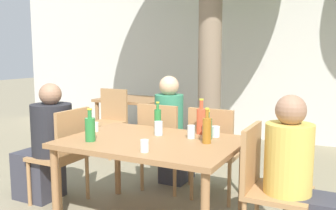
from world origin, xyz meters
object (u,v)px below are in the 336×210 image
at_px(patio_chair_0, 65,150).
at_px(drinking_glass_0, 145,146).
at_px(drinking_glass_4, 159,128).
at_px(dining_table_back, 133,105).
at_px(patio_chair_1, 266,181).
at_px(green_bottle_3, 90,129).
at_px(person_seated_2, 173,136).
at_px(green_bottle_4, 158,118).
at_px(dining_table_front, 151,149).
at_px(patio_chair_4, 110,117).
at_px(patio_chair_3, 214,148).
at_px(amber_bottle_2, 207,130).
at_px(drinking_glass_3, 95,127).
at_px(person_seated_0, 46,148).
at_px(drinking_glass_2, 191,132).
at_px(drinking_glass_1, 215,132).
at_px(soda_bottle_1, 201,120).
at_px(person_seated_1, 302,188).
at_px(green_bottle_0, 207,128).
at_px(patio_chair_2, 163,141).

bearing_deg(patio_chair_0, drinking_glass_0, 72.00).
bearing_deg(drinking_glass_4, dining_table_back, 126.90).
xyz_separation_m(patio_chair_1, green_bottle_3, (-1.35, -0.26, 0.31)).
distance_m(person_seated_2, green_bottle_4, 0.63).
bearing_deg(green_bottle_3, green_bottle_4, 70.73).
relative_size(dining_table_front, patio_chair_4, 1.54).
bearing_deg(patio_chair_4, drinking_glass_0, -48.84).
bearing_deg(patio_chair_3, green_bottle_3, 54.96).
bearing_deg(green_bottle_4, green_bottle_3, -109.27).
bearing_deg(amber_bottle_2, green_bottle_4, 151.77).
bearing_deg(drinking_glass_3, green_bottle_4, 40.15).
relative_size(person_seated_0, person_seated_2, 0.96).
xyz_separation_m(dining_table_back, drinking_glass_4, (1.58, -2.11, 0.17)).
relative_size(dining_table_back, patio_chair_4, 1.10).
bearing_deg(patio_chair_4, person_seated_0, -75.09).
distance_m(amber_bottle_2, drinking_glass_2, 0.21).
height_order(dining_table_front, drinking_glass_1, drinking_glass_1).
xyz_separation_m(soda_bottle_1, amber_bottle_2, (0.17, -0.30, -0.01)).
distance_m(dining_table_front, patio_chair_1, 0.95).
bearing_deg(drinking_glass_3, person_seated_2, 69.91).
distance_m(green_bottle_3, drinking_glass_4, 0.59).
relative_size(drinking_glass_1, drinking_glass_3, 1.10).
xyz_separation_m(person_seated_1, drinking_glass_0, (-1.04, -0.35, 0.26)).
height_order(patio_chair_4, drinking_glass_3, patio_chair_4).
distance_m(person_seated_1, green_bottle_0, 0.88).
height_order(patio_chair_2, person_seated_1, person_seated_1).
bearing_deg(person_seated_0, dining_table_front, 90.00).
xyz_separation_m(dining_table_front, patio_chair_2, (-0.28, 0.73, -0.13)).
relative_size(patio_chair_1, patio_chair_2, 1.00).
relative_size(person_seated_0, amber_bottle_2, 4.08).
distance_m(patio_chair_1, drinking_glass_0, 0.90).
relative_size(dining_table_back, green_bottle_0, 4.20).
bearing_deg(green_bottle_4, patio_chair_3, 33.61).
bearing_deg(person_seated_1, dining_table_front, 90.00).
bearing_deg(green_bottle_4, soda_bottle_1, -3.82).
xyz_separation_m(green_bottle_3, drinking_glass_1, (0.85, 0.60, -0.06)).
xyz_separation_m(patio_chair_4, amber_bottle_2, (2.06, -1.56, 0.31)).
relative_size(drinking_glass_0, drinking_glass_2, 0.82).
distance_m(green_bottle_4, drinking_glass_0, 0.84).
relative_size(patio_chair_0, patio_chair_1, 1.00).
relative_size(amber_bottle_2, green_bottle_4, 1.11).
bearing_deg(dining_table_back, patio_chair_4, -90.00).
distance_m(drinking_glass_0, drinking_glass_2, 0.56).
bearing_deg(green_bottle_0, drinking_glass_3, -169.61).
distance_m(patio_chair_2, drinking_glass_2, 0.81).
height_order(person_seated_1, drinking_glass_0, person_seated_1).
bearing_deg(dining_table_back, drinking_glass_4, -53.10).
distance_m(person_seated_0, person_seated_1, 2.35).
xyz_separation_m(dining_table_front, patio_chair_0, (-0.94, 0.00, -0.13)).
relative_size(dining_table_back, person_seated_1, 0.87).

